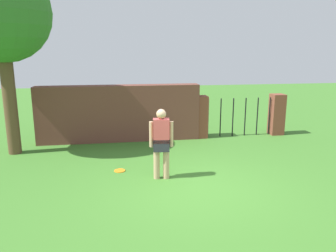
{
  "coord_description": "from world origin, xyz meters",
  "views": [
    {
      "loc": [
        -1.62,
        -6.5,
        2.93
      ],
      "look_at": [
        -0.31,
        1.7,
        1.0
      ],
      "focal_mm": 35.94,
      "sensor_mm": 36.0,
      "label": 1
    }
  ],
  "objects": [
    {
      "name": "brick_wall",
      "position": [
        -1.5,
        4.15,
        0.9
      ],
      "size": [
        5.13,
        0.5,
        1.79
      ],
      "primitive_type": "cube",
      "color": "brown",
      "rests_on": "ground"
    },
    {
      "name": "person",
      "position": [
        -0.62,
        0.71,
        0.9
      ],
      "size": [
        0.54,
        0.26,
        1.62
      ],
      "rotation": [
        0.0,
        0.0,
        -0.11
      ],
      "color": "tan",
      "rests_on": "ground"
    },
    {
      "name": "frisbee_orange",
      "position": [
        -1.57,
        1.33,
        0.01
      ],
      "size": [
        0.27,
        0.27,
        0.02
      ],
      "primitive_type": "cylinder",
      "color": "orange",
      "rests_on": "ground"
    },
    {
      "name": "fence_gate",
      "position": [
        2.52,
        4.15,
        0.7
      ],
      "size": [
        3.16,
        0.44,
        1.4
      ],
      "color": "brown",
      "rests_on": "ground"
    },
    {
      "name": "tree",
      "position": [
        -4.49,
        3.27,
        3.79
      ],
      "size": [
        2.61,
        2.61,
        5.14
      ],
      "color": "brown",
      "rests_on": "ground"
    },
    {
      "name": "ground_plane",
      "position": [
        0.0,
        0.0,
        0.0
      ],
      "size": [
        40.0,
        40.0,
        0.0
      ],
      "primitive_type": "plane",
      "color": "#3D7528"
    }
  ]
}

